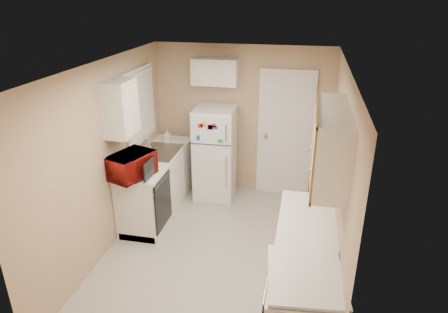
# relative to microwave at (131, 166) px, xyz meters

# --- Properties ---
(floor) EXTENTS (3.80, 3.80, 0.00)m
(floor) POSITION_rel_microwave_xyz_m (1.15, -0.16, -1.05)
(floor) COLOR beige
(floor) RESTS_ON ground
(ceiling) EXTENTS (3.80, 3.80, 0.00)m
(ceiling) POSITION_rel_microwave_xyz_m (1.15, -0.16, 1.35)
(ceiling) COLOR white
(ceiling) RESTS_ON floor
(wall_left) EXTENTS (3.80, 3.80, 0.00)m
(wall_left) POSITION_rel_microwave_xyz_m (-0.25, -0.16, 0.15)
(wall_left) COLOR tan
(wall_left) RESTS_ON floor
(wall_right) EXTENTS (3.80, 3.80, 0.00)m
(wall_right) POSITION_rel_microwave_xyz_m (2.55, -0.16, 0.15)
(wall_right) COLOR tan
(wall_right) RESTS_ON floor
(wall_back) EXTENTS (2.80, 2.80, 0.00)m
(wall_back) POSITION_rel_microwave_xyz_m (1.15, 1.74, 0.15)
(wall_back) COLOR tan
(wall_back) RESTS_ON floor
(wall_front) EXTENTS (2.80, 2.80, 0.00)m
(wall_front) POSITION_rel_microwave_xyz_m (1.15, -2.06, 0.15)
(wall_front) COLOR tan
(wall_front) RESTS_ON floor
(left_counter) EXTENTS (0.60, 1.80, 0.90)m
(left_counter) POSITION_rel_microwave_xyz_m (0.05, 0.74, -0.60)
(left_counter) COLOR silver
(left_counter) RESTS_ON floor
(dishwasher) EXTENTS (0.03, 0.58, 0.72)m
(dishwasher) POSITION_rel_microwave_xyz_m (0.34, 0.14, -0.56)
(dishwasher) COLOR black
(dishwasher) RESTS_ON floor
(sink) EXTENTS (0.54, 0.74, 0.16)m
(sink) POSITION_rel_microwave_xyz_m (0.05, 0.89, -0.19)
(sink) COLOR gray
(sink) RESTS_ON left_counter
(microwave) EXTENTS (0.66, 0.50, 0.39)m
(microwave) POSITION_rel_microwave_xyz_m (0.00, 0.00, 0.00)
(microwave) COLOR maroon
(microwave) RESTS_ON left_counter
(soap_bottle) EXTENTS (0.09, 0.09, 0.19)m
(soap_bottle) POSITION_rel_microwave_xyz_m (0.00, 1.38, -0.05)
(soap_bottle) COLOR silver
(soap_bottle) RESTS_ON left_counter
(window_blinds) EXTENTS (0.10, 0.98, 1.08)m
(window_blinds) POSITION_rel_microwave_xyz_m (-0.21, 0.89, 0.55)
(window_blinds) COLOR silver
(window_blinds) RESTS_ON wall_left
(upper_cabinet_left) EXTENTS (0.30, 0.45, 0.70)m
(upper_cabinet_left) POSITION_rel_microwave_xyz_m (-0.10, 0.06, 0.75)
(upper_cabinet_left) COLOR silver
(upper_cabinet_left) RESTS_ON wall_left
(refrigerator) EXTENTS (0.63, 0.61, 1.50)m
(refrigerator) POSITION_rel_microwave_xyz_m (0.79, 1.34, -0.30)
(refrigerator) COLOR silver
(refrigerator) RESTS_ON floor
(cabinet_over_fridge) EXTENTS (0.70, 0.30, 0.40)m
(cabinet_over_fridge) POSITION_rel_microwave_xyz_m (0.75, 1.59, 0.95)
(cabinet_over_fridge) COLOR silver
(cabinet_over_fridge) RESTS_ON wall_back
(interior_door) EXTENTS (0.86, 0.06, 2.08)m
(interior_door) POSITION_rel_microwave_xyz_m (1.85, 1.70, -0.03)
(interior_door) COLOR silver
(interior_door) RESTS_ON floor
(right_counter) EXTENTS (0.60, 2.00, 0.90)m
(right_counter) POSITION_rel_microwave_xyz_m (2.25, -0.96, -0.60)
(right_counter) COLOR silver
(right_counter) RESTS_ON floor
(upper_cabinet_right) EXTENTS (0.30, 1.20, 0.70)m
(upper_cabinet_right) POSITION_rel_microwave_xyz_m (2.40, -0.66, 0.75)
(upper_cabinet_right) COLOR silver
(upper_cabinet_right) RESTS_ON wall_right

